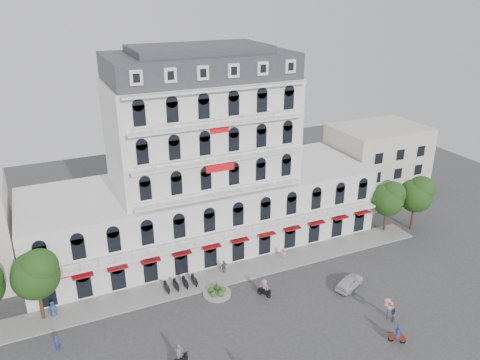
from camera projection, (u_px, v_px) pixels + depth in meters
name	position (u px, v px, depth m)	size (l,w,h in m)	color
ground	(265.00, 319.00, 48.65)	(120.00, 120.00, 0.00)	#38383A
sidewalk	(231.00, 274.00, 56.20)	(53.00, 4.00, 0.16)	gray
main_building	(203.00, 172.00, 60.00)	(45.00, 15.00, 25.80)	silver
flank_building_east	(376.00, 163.00, 74.62)	(14.00, 10.00, 12.00)	beige
traffic_island	(217.00, 292.00, 52.46)	(3.20, 3.20, 1.60)	gray
parked_scooter_row	(181.00, 288.00, 53.64)	(4.40, 1.80, 1.10)	black
tree_west_inner	(35.00, 273.00, 46.49)	(4.76, 4.76, 8.25)	#382314
tree_east_inner	(388.00, 198.00, 64.22)	(4.40, 4.37, 7.57)	#382314
tree_east_outer	(416.00, 193.00, 64.77)	(4.65, 4.65, 8.05)	#382314
parked_car	(349.00, 282.00, 53.52)	(1.71, 4.26, 1.45)	silver
rider_west	(180.00, 356.00, 42.26)	(1.65, 0.80, 2.37)	black
rider_east	(398.00, 334.00, 45.09)	(1.41, 1.20, 2.03)	maroon
rider_center	(264.00, 287.00, 51.84)	(1.13, 1.48, 2.17)	black
pedestrian_left	(53.00, 309.00, 48.68)	(0.91, 0.59, 1.86)	navy
pedestrian_mid	(224.00, 267.00, 56.04)	(1.07, 0.44, 1.82)	#4C4E53
pedestrian_right	(284.00, 254.00, 58.84)	(1.10, 0.63, 1.70)	pink
pedestrian_far	(57.00, 343.00, 44.13)	(0.63, 0.41, 1.72)	navy
balloon_vendor	(391.00, 310.00, 47.94)	(1.48, 1.34, 2.45)	#53555A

